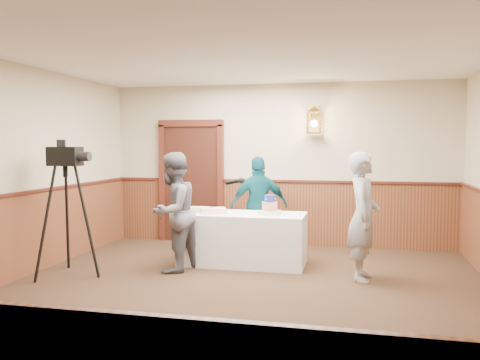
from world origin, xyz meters
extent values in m
plane|color=black|center=(0.00, 0.00, 0.00)|extent=(7.00, 7.00, 0.00)
cube|color=#C1B490|center=(0.00, 3.50, 1.40)|extent=(6.00, 0.02, 2.80)
cube|color=#C1B490|center=(0.00, -3.50, 1.40)|extent=(6.00, 0.02, 2.80)
cube|color=white|center=(0.00, 0.00, 2.80)|extent=(6.00, 7.00, 0.02)
cube|color=#4E2A16|center=(0.00, 3.48, 0.55)|extent=(5.98, 0.04, 1.10)
cube|color=#491C13|center=(0.00, 3.46, 1.12)|extent=(5.98, 0.07, 0.04)
cube|color=#33150E|center=(-1.60, 3.45, 1.05)|extent=(1.00, 0.06, 2.10)
cube|color=white|center=(-0.30, 1.90, 0.38)|extent=(1.80, 0.80, 0.75)
cube|color=#FCF8C3|center=(0.10, 1.87, 0.78)|extent=(0.29, 0.29, 0.05)
cylinder|color=#D60800|center=(0.10, 1.87, 0.87)|extent=(0.22, 0.22, 0.13)
cylinder|color=#1D349A|center=(0.10, 1.87, 0.98)|extent=(0.15, 0.15, 0.10)
cube|color=#D5D57F|center=(-0.73, 1.82, 0.79)|extent=(0.43, 0.38, 0.07)
cube|color=#A4C78C|center=(-0.98, 1.95, 0.78)|extent=(0.31, 0.26, 0.07)
imported|color=#585961|center=(-1.15, 1.30, 0.82)|extent=(0.79, 0.92, 1.64)
cylinder|color=black|center=(-0.22, 0.94, 1.28)|extent=(0.22, 0.13, 0.09)
sphere|color=black|center=(-0.10, 0.89, 1.30)|extent=(0.08, 0.08, 0.08)
imported|color=gray|center=(1.39, 1.40, 0.83)|extent=(0.45, 0.64, 1.66)
imported|color=#0C4753|center=(-0.19, 2.60, 0.78)|extent=(0.99, 0.70, 1.56)
cube|color=black|center=(-2.44, 0.73, 1.59)|extent=(0.42, 0.23, 0.25)
cylinder|color=black|center=(-2.17, 0.73, 1.59)|extent=(0.17, 0.13, 0.13)
camera|label=1|loc=(1.29, -5.26, 1.75)|focal=38.00mm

